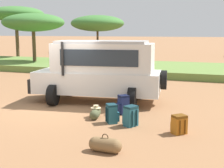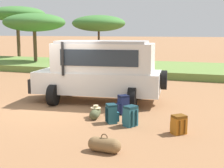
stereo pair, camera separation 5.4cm
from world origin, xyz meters
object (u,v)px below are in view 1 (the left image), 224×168
(acacia_tree_far_left, at_px, (16,14))
(backpack_outermost, at_px, (123,105))
(acacia_tree_left_mid, at_px, (97,23))
(safari_vehicle, at_px, (101,70))
(duffel_bag_soft_canvas, at_px, (105,145))
(backpack_cluster_center, at_px, (179,125))
(backpack_beside_front_wheel, at_px, (131,116))
(backpack_near_rear_wheel, at_px, (112,114))
(acacia_tree_centre_back, at_px, (33,23))
(duffel_bag_low_black_case, at_px, (95,113))

(acacia_tree_far_left, bearing_deg, backpack_outermost, -44.60)
(acacia_tree_left_mid, bearing_deg, backpack_outermost, -66.08)
(safari_vehicle, relative_size, duffel_bag_soft_canvas, 6.66)
(backpack_outermost, xyz_separation_m, acacia_tree_left_mid, (-13.26, 29.91, 3.56))
(backpack_cluster_center, height_order, acacia_tree_left_mid, acacia_tree_left_mid)
(safari_vehicle, distance_m, backpack_cluster_center, 4.69)
(backpack_cluster_center, bearing_deg, acacia_tree_left_mid, 116.08)
(backpack_cluster_center, distance_m, duffel_bag_soft_canvas, 2.42)
(backpack_beside_front_wheel, bearing_deg, acacia_tree_far_left, 134.34)
(acacia_tree_left_mid, bearing_deg, backpack_beside_front_wheel, -65.96)
(backpack_near_rear_wheel, distance_m, acacia_tree_far_left, 22.98)
(backpack_beside_front_wheel, height_order, backpack_near_rear_wheel, backpack_beside_front_wheel)
(acacia_tree_centre_back, bearing_deg, duffel_bag_low_black_case, -49.57)
(duffel_bag_low_black_case, bearing_deg, acacia_tree_centre_back, 130.43)
(backpack_beside_front_wheel, xyz_separation_m, duffel_bag_low_black_case, (-1.33, 0.46, -0.14))
(safari_vehicle, bearing_deg, backpack_near_rear_wheel, -61.41)
(duffel_bag_soft_canvas, distance_m, acacia_tree_left_mid, 36.26)
(backpack_near_rear_wheel, distance_m, backpack_outermost, 1.09)
(backpack_beside_front_wheel, relative_size, backpack_cluster_center, 1.17)
(duffel_bag_low_black_case, bearing_deg, safari_vehicle, 107.65)
(duffel_bag_low_black_case, xyz_separation_m, acacia_tree_far_left, (-14.84, 16.09, 4.24))
(backpack_beside_front_wheel, bearing_deg, backpack_outermost, 117.07)
(duffel_bag_soft_canvas, xyz_separation_m, acacia_tree_centre_back, (-11.74, 14.81, 3.31))
(duffel_bag_low_black_case, distance_m, acacia_tree_left_mid, 33.35)
(backpack_near_rear_wheel, height_order, acacia_tree_left_mid, acacia_tree_left_mid)
(acacia_tree_centre_back, bearing_deg, acacia_tree_far_left, 138.84)
(backpack_outermost, distance_m, acacia_tree_far_left, 22.21)
(backpack_near_rear_wheel, relative_size, acacia_tree_left_mid, 0.08)
(safari_vehicle, bearing_deg, acacia_tree_centre_back, 134.24)
(backpack_cluster_center, height_order, acacia_tree_far_left, acacia_tree_far_left)
(backpack_cluster_center, bearing_deg, backpack_beside_front_wheel, 171.61)
(duffel_bag_soft_canvas, bearing_deg, acacia_tree_far_left, 130.88)
(safari_vehicle, xyz_separation_m, backpack_near_rear_wheel, (1.42, -2.60, -1.01))
(safari_vehicle, bearing_deg, backpack_beside_front_wheel, -53.05)
(backpack_cluster_center, relative_size, backpack_outermost, 0.80)
(acacia_tree_far_left, xyz_separation_m, acacia_tree_left_mid, (2.28, 14.58, -0.52))
(duffel_bag_soft_canvas, bearing_deg, safari_vehicle, 112.97)
(safari_vehicle, height_order, backpack_cluster_center, safari_vehicle)
(safari_vehicle, height_order, acacia_tree_left_mid, acacia_tree_left_mid)
(acacia_tree_left_mid, bearing_deg, duffel_bag_soft_canvas, -67.32)
(backpack_outermost, bearing_deg, duffel_bag_low_black_case, -133.01)
(duffel_bag_soft_canvas, distance_m, acacia_tree_centre_back, 19.19)
(backpack_outermost, distance_m, acacia_tree_centre_back, 16.25)
(backpack_outermost, height_order, acacia_tree_centre_back, acacia_tree_centre_back)
(backpack_beside_front_wheel, relative_size, acacia_tree_centre_back, 0.12)
(acacia_tree_far_left, distance_m, acacia_tree_centre_back, 5.98)
(backpack_cluster_center, distance_m, backpack_near_rear_wheel, 2.12)
(backpack_cluster_center, bearing_deg, acacia_tree_centre_back, 135.67)
(backpack_near_rear_wheel, distance_m, duffel_bag_low_black_case, 0.78)
(backpack_cluster_center, height_order, backpack_outermost, backpack_outermost)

